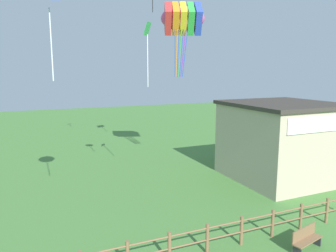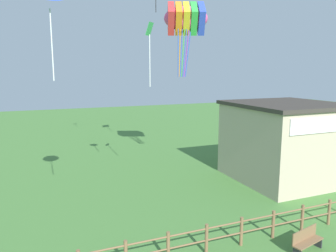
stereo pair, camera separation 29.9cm
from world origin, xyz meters
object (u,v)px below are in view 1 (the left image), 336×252
object	(u,v)px
seaside_building	(281,140)
park_bench_by_building	(306,238)
kite_green_diamond	(148,44)
kite_rainbow_parafoil	(183,19)

from	to	relation	value
seaside_building	park_bench_by_building	xyz separation A→B (m)	(-5.45, -7.49, -2.09)
seaside_building	park_bench_by_building	size ratio (longest dim) A/B	4.08
seaside_building	kite_green_diamond	bearing A→B (deg)	172.25
kite_rainbow_parafoil	kite_green_diamond	size ratio (longest dim) A/B	1.42
seaside_building	kite_rainbow_parafoil	size ratio (longest dim) A/B	1.32
park_bench_by_building	kite_rainbow_parafoil	xyz separation A→B (m)	(0.14, 11.71, 10.15)
kite_green_diamond	park_bench_by_building	bearing A→B (deg)	-68.04
seaside_building	kite_green_diamond	size ratio (longest dim) A/B	1.87
seaside_building	kite_green_diamond	xyz separation A→B (m)	(-8.97, 1.22, 6.05)
seaside_building	kite_green_diamond	world-z (taller)	kite_green_diamond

